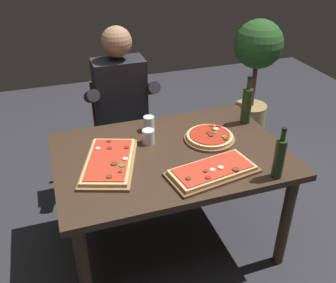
{
  "coord_description": "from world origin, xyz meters",
  "views": [
    {
      "loc": [
        -0.64,
        -1.84,
        1.98
      ],
      "look_at": [
        0.0,
        0.05,
        0.79
      ],
      "focal_mm": 40.47,
      "sensor_mm": 36.0,
      "label": 1
    }
  ],
  "objects_px": {
    "pizza_rectangular_left": "(109,162)",
    "seated_diner": "(122,106)",
    "oil_bottle_amber": "(279,158)",
    "pizza_round_far": "(210,137)",
    "potted_plant_corner": "(255,70)",
    "pizza_rectangular_front": "(213,171)",
    "tumbler_far_side": "(148,137)",
    "diner_chair": "(121,128)",
    "dining_table": "(171,165)",
    "wine_bottle_dark": "(247,105)",
    "tumbler_near_camera": "(149,124)"
  },
  "relations": [
    {
      "from": "seated_diner",
      "to": "potted_plant_corner",
      "type": "bearing_deg",
      "value": 14.53
    },
    {
      "from": "pizza_round_far",
      "to": "seated_diner",
      "type": "height_order",
      "value": "seated_diner"
    },
    {
      "from": "pizza_rectangular_left",
      "to": "oil_bottle_amber",
      "type": "distance_m",
      "value": 0.95
    },
    {
      "from": "pizza_round_far",
      "to": "tumbler_far_side",
      "type": "bearing_deg",
      "value": 166.87
    },
    {
      "from": "pizza_rectangular_front",
      "to": "pizza_round_far",
      "type": "distance_m",
      "value": 0.38
    },
    {
      "from": "oil_bottle_amber",
      "to": "dining_table",
      "type": "bearing_deg",
      "value": 138.43
    },
    {
      "from": "oil_bottle_amber",
      "to": "potted_plant_corner",
      "type": "relative_size",
      "value": 0.25
    },
    {
      "from": "pizza_rectangular_front",
      "to": "potted_plant_corner",
      "type": "relative_size",
      "value": 0.45
    },
    {
      "from": "oil_bottle_amber",
      "to": "diner_chair",
      "type": "height_order",
      "value": "oil_bottle_amber"
    },
    {
      "from": "pizza_rectangular_front",
      "to": "tumbler_far_side",
      "type": "distance_m",
      "value": 0.5
    },
    {
      "from": "oil_bottle_amber",
      "to": "diner_chair",
      "type": "bearing_deg",
      "value": 115.56
    },
    {
      "from": "pizza_round_far",
      "to": "tumbler_far_side",
      "type": "height_order",
      "value": "tumbler_far_side"
    },
    {
      "from": "seated_diner",
      "to": "pizza_round_far",
      "type": "bearing_deg",
      "value": -57.7
    },
    {
      "from": "pizza_rectangular_front",
      "to": "oil_bottle_amber",
      "type": "height_order",
      "value": "oil_bottle_amber"
    },
    {
      "from": "oil_bottle_amber",
      "to": "potted_plant_corner",
      "type": "height_order",
      "value": "potted_plant_corner"
    },
    {
      "from": "potted_plant_corner",
      "to": "oil_bottle_amber",
      "type": "bearing_deg",
      "value": -115.98
    },
    {
      "from": "potted_plant_corner",
      "to": "diner_chair",
      "type": "bearing_deg",
      "value": -170.37
    },
    {
      "from": "wine_bottle_dark",
      "to": "potted_plant_corner",
      "type": "relative_size",
      "value": 0.28
    },
    {
      "from": "seated_diner",
      "to": "potted_plant_corner",
      "type": "relative_size",
      "value": 1.1
    },
    {
      "from": "pizza_rectangular_front",
      "to": "oil_bottle_amber",
      "type": "bearing_deg",
      "value": -22.61
    },
    {
      "from": "diner_chair",
      "to": "potted_plant_corner",
      "type": "height_order",
      "value": "potted_plant_corner"
    },
    {
      "from": "dining_table",
      "to": "diner_chair",
      "type": "xyz_separation_m",
      "value": [
        -0.14,
        0.86,
        -0.16
      ]
    },
    {
      "from": "pizza_round_far",
      "to": "potted_plant_corner",
      "type": "bearing_deg",
      "value": 48.0
    },
    {
      "from": "dining_table",
      "to": "oil_bottle_amber",
      "type": "xyz_separation_m",
      "value": [
        0.47,
        -0.42,
        0.22
      ]
    },
    {
      "from": "pizza_rectangular_front",
      "to": "wine_bottle_dark",
      "type": "distance_m",
      "value": 0.69
    },
    {
      "from": "pizza_rectangular_left",
      "to": "tumbler_far_side",
      "type": "xyz_separation_m",
      "value": [
        0.28,
        0.16,
        0.02
      ]
    },
    {
      "from": "pizza_rectangular_front",
      "to": "tumbler_far_side",
      "type": "relative_size",
      "value": 5.88
    },
    {
      "from": "tumbler_near_camera",
      "to": "pizza_rectangular_front",
      "type": "bearing_deg",
      "value": -71.89
    },
    {
      "from": "tumbler_near_camera",
      "to": "tumbler_far_side",
      "type": "xyz_separation_m",
      "value": [
        -0.05,
        -0.16,
        -0.0
      ]
    },
    {
      "from": "wine_bottle_dark",
      "to": "tumbler_near_camera",
      "type": "xyz_separation_m",
      "value": [
        -0.66,
        0.11,
        -0.09
      ]
    },
    {
      "from": "tumbler_far_side",
      "to": "dining_table",
      "type": "bearing_deg",
      "value": -58.14
    },
    {
      "from": "pizza_rectangular_front",
      "to": "pizza_round_far",
      "type": "bearing_deg",
      "value": 68.4
    },
    {
      "from": "dining_table",
      "to": "seated_diner",
      "type": "bearing_deg",
      "value": 100.54
    },
    {
      "from": "pizza_rectangular_front",
      "to": "diner_chair",
      "type": "relative_size",
      "value": 0.62
    },
    {
      "from": "oil_bottle_amber",
      "to": "seated_diner",
      "type": "height_order",
      "value": "seated_diner"
    },
    {
      "from": "pizza_rectangular_left",
      "to": "pizza_round_far",
      "type": "xyz_separation_m",
      "value": [
        0.67,
        0.08,
        0.0
      ]
    },
    {
      "from": "seated_diner",
      "to": "pizza_rectangular_front",
      "type": "bearing_deg",
      "value": -74.33
    },
    {
      "from": "dining_table",
      "to": "diner_chair",
      "type": "bearing_deg",
      "value": 99.09
    },
    {
      "from": "dining_table",
      "to": "oil_bottle_amber",
      "type": "distance_m",
      "value": 0.67
    },
    {
      "from": "pizza_rectangular_front",
      "to": "diner_chair",
      "type": "distance_m",
      "value": 1.21
    },
    {
      "from": "tumbler_far_side",
      "to": "seated_diner",
      "type": "xyz_separation_m",
      "value": [
        -0.04,
        0.58,
        -0.04
      ]
    },
    {
      "from": "pizza_rectangular_front",
      "to": "dining_table",
      "type": "bearing_deg",
      "value": 117.7
    },
    {
      "from": "pizza_rectangular_left",
      "to": "seated_diner",
      "type": "xyz_separation_m",
      "value": [
        0.24,
        0.75,
        -0.02
      ]
    },
    {
      "from": "pizza_rectangular_left",
      "to": "diner_chair",
      "type": "height_order",
      "value": "diner_chair"
    },
    {
      "from": "seated_diner",
      "to": "wine_bottle_dark",
      "type": "bearing_deg",
      "value": -35.0
    },
    {
      "from": "oil_bottle_amber",
      "to": "diner_chair",
      "type": "distance_m",
      "value": 1.46
    },
    {
      "from": "pizza_round_far",
      "to": "seated_diner",
      "type": "relative_size",
      "value": 0.24
    },
    {
      "from": "wine_bottle_dark",
      "to": "tumbler_near_camera",
      "type": "bearing_deg",
      "value": 170.97
    },
    {
      "from": "oil_bottle_amber",
      "to": "tumbler_near_camera",
      "type": "height_order",
      "value": "oil_bottle_amber"
    },
    {
      "from": "tumbler_far_side",
      "to": "diner_chair",
      "type": "distance_m",
      "value": 0.76
    }
  ]
}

